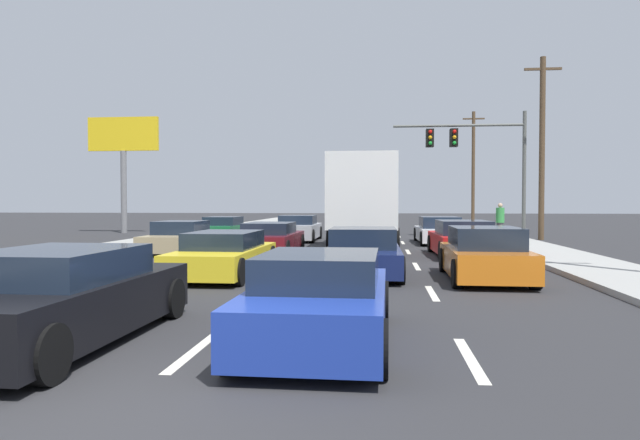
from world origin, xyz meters
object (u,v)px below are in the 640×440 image
at_px(car_green, 225,229).
at_px(utility_pole_far, 473,167).
at_px(car_black, 60,298).
at_px(traffic_signal_mast, 469,147).
at_px(car_navy, 363,253).
at_px(car_yellow, 224,255).
at_px(utility_pole_mid, 542,146).
at_px(pedestrian_near_corner, 500,221).
at_px(box_truck, 364,198).
at_px(car_maroon, 270,239).
at_px(car_silver, 298,229).
at_px(car_orange, 485,255).
at_px(car_tan, 182,238).
at_px(car_red, 462,240).
at_px(roadside_billboard, 123,149).
at_px(car_white, 439,231).
at_px(car_blue, 320,301).

xyz_separation_m(car_green, utility_pole_far, (15.43, 22.18, 4.35)).
bearing_deg(car_black, traffic_signal_mast, 69.50).
height_order(car_navy, traffic_signal_mast, traffic_signal_mast).
height_order(car_yellow, utility_pole_mid, utility_pole_mid).
bearing_deg(pedestrian_near_corner, traffic_signal_mast, 102.37).
bearing_deg(traffic_signal_mast, utility_pole_far, 80.33).
bearing_deg(box_truck, car_maroon, -141.28).
relative_size(car_silver, traffic_signal_mast, 0.62).
bearing_deg(car_navy, pedestrian_near_corner, 64.23).
bearing_deg(car_yellow, car_navy, 10.04).
height_order(car_yellow, traffic_signal_mast, traffic_signal_mast).
relative_size(car_silver, utility_pole_far, 0.46).
height_order(car_orange, traffic_signal_mast, traffic_signal_mast).
bearing_deg(car_silver, traffic_signal_mast, 21.29).
bearing_deg(car_tan, pedestrian_near_corner, 27.14).
xyz_separation_m(car_red, traffic_signal_mast, (1.89, 10.98, 4.23)).
bearing_deg(car_black, car_yellow, 87.70).
bearing_deg(pedestrian_near_corner, box_truck, -144.88).
xyz_separation_m(car_navy, roadside_billboard, (-15.14, 18.73, 4.57)).
bearing_deg(car_navy, car_white, 74.99).
distance_m(car_navy, utility_pole_far, 35.95).
relative_size(car_yellow, car_navy, 1.00).
xyz_separation_m(car_blue, car_red, (3.65, 12.71, 0.02)).
relative_size(car_white, car_red, 1.04).
xyz_separation_m(car_green, car_black, (3.31, -20.25, 0.04)).
distance_m(box_truck, roadside_billboard, 18.61).
relative_size(car_white, utility_pole_far, 0.50).
bearing_deg(car_navy, car_maroon, 122.83).
height_order(car_green, utility_pole_mid, utility_pole_mid).
relative_size(car_navy, car_blue, 1.15).
relative_size(car_tan, car_navy, 0.96).
height_order(car_red, traffic_signal_mast, traffic_signal_mast).
bearing_deg(traffic_signal_mast, box_truck, -123.06).
distance_m(utility_pole_mid, pedestrian_near_corner, 4.97).
bearing_deg(car_red, car_white, 91.22).
xyz_separation_m(car_maroon, box_truck, (3.32, 2.66, 1.51)).
bearing_deg(car_tan, utility_pole_mid, 29.95).
xyz_separation_m(car_maroon, utility_pole_mid, (11.96, 9.25, 4.14)).
relative_size(car_blue, car_white, 0.86).
bearing_deg(car_blue, traffic_signal_mast, 76.85).
bearing_deg(car_yellow, roadside_billboard, 120.94).
bearing_deg(car_maroon, utility_pole_mid, 37.71).
height_order(car_yellow, car_black, car_black).
distance_m(car_red, roadside_billboard, 23.23).
bearing_deg(car_blue, car_white, 79.58).
bearing_deg(utility_pole_mid, car_tan, -150.05).
distance_m(car_blue, car_white, 19.42).
distance_m(car_orange, roadside_billboard, 26.99).
height_order(car_green, car_navy, car_navy).
xyz_separation_m(car_silver, traffic_signal_mast, (8.72, 3.40, 4.25)).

